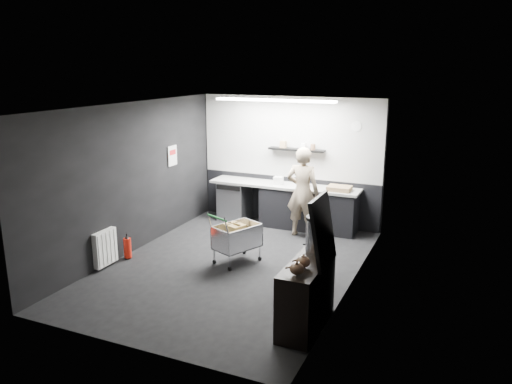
% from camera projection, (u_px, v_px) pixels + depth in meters
% --- Properties ---
extents(floor, '(5.50, 5.50, 0.00)m').
position_uv_depth(floor, '(233.00, 266.00, 8.48)').
color(floor, black).
rests_on(floor, ground).
extents(ceiling, '(5.50, 5.50, 0.00)m').
position_uv_depth(ceiling, '(231.00, 106.00, 7.81)').
color(ceiling, silver).
rests_on(ceiling, wall_back).
extents(wall_back, '(5.50, 0.00, 5.50)m').
position_uv_depth(wall_back, '(289.00, 161.00, 10.59)').
color(wall_back, black).
rests_on(wall_back, floor).
extents(wall_front, '(5.50, 0.00, 5.50)m').
position_uv_depth(wall_front, '(125.00, 243.00, 5.71)').
color(wall_front, black).
rests_on(wall_front, floor).
extents(wall_left, '(0.00, 5.50, 5.50)m').
position_uv_depth(wall_left, '(132.00, 178.00, 8.93)').
color(wall_left, black).
rests_on(wall_left, floor).
extents(wall_right, '(0.00, 5.50, 5.50)m').
position_uv_depth(wall_right, '(353.00, 203.00, 7.37)').
color(wall_right, black).
rests_on(wall_right, floor).
extents(kitchen_wall_panel, '(3.95, 0.02, 1.70)m').
position_uv_depth(kitchen_wall_panel, '(290.00, 137.00, 10.44)').
color(kitchen_wall_panel, '#B8B8B3').
rests_on(kitchen_wall_panel, wall_back).
extents(dado_panel, '(3.95, 0.02, 1.00)m').
position_uv_depth(dado_panel, '(289.00, 199.00, 10.78)').
color(dado_panel, black).
rests_on(dado_panel, wall_back).
extents(floating_shelf, '(1.20, 0.22, 0.04)m').
position_uv_depth(floating_shelf, '(297.00, 150.00, 10.33)').
color(floating_shelf, black).
rests_on(floating_shelf, wall_back).
extents(wall_clock, '(0.20, 0.03, 0.20)m').
position_uv_depth(wall_clock, '(356.00, 126.00, 9.82)').
color(wall_clock, white).
rests_on(wall_clock, wall_back).
extents(poster, '(0.02, 0.30, 0.40)m').
position_uv_depth(poster, '(172.00, 156.00, 10.02)').
color(poster, silver).
rests_on(poster, wall_left).
extents(poster_red_band, '(0.02, 0.22, 0.10)m').
position_uv_depth(poster_red_band, '(172.00, 152.00, 10.00)').
color(poster_red_band, red).
rests_on(poster_red_band, poster).
extents(radiator, '(0.10, 0.50, 0.60)m').
position_uv_depth(radiator, '(105.00, 248.00, 8.35)').
color(radiator, white).
rests_on(radiator, wall_left).
extents(ceiling_strip, '(2.40, 0.20, 0.04)m').
position_uv_depth(ceiling_strip, '(274.00, 100.00, 9.46)').
color(ceiling_strip, white).
rests_on(ceiling_strip, ceiling).
extents(prep_counter, '(3.20, 0.61, 0.90)m').
position_uv_depth(prep_counter, '(289.00, 206.00, 10.46)').
color(prep_counter, black).
rests_on(prep_counter, floor).
extents(person, '(0.66, 0.44, 1.80)m').
position_uv_depth(person, '(303.00, 192.00, 9.79)').
color(person, beige).
rests_on(person, floor).
extents(shopping_cart, '(0.80, 1.03, 0.92)m').
position_uv_depth(shopping_cart, '(237.00, 238.00, 8.56)').
color(shopping_cart, silver).
rests_on(shopping_cart, floor).
extents(sideboard, '(0.50, 1.18, 1.76)m').
position_uv_depth(sideboard, '(308.00, 286.00, 6.43)').
color(sideboard, black).
rests_on(sideboard, floor).
extents(fire_extinguisher, '(0.13, 0.13, 0.44)m').
position_uv_depth(fire_extinguisher, '(128.00, 247.00, 8.77)').
color(fire_extinguisher, red).
rests_on(fire_extinguisher, floor).
extents(cardboard_box, '(0.46, 0.35, 0.09)m').
position_uv_depth(cardboard_box, '(339.00, 188.00, 9.88)').
color(cardboard_box, '#9C7B53').
rests_on(cardboard_box, prep_counter).
extents(pink_tub, '(0.20, 0.20, 0.20)m').
position_uv_depth(pink_tub, '(302.00, 181.00, 10.22)').
color(pink_tub, white).
rests_on(pink_tub, prep_counter).
extents(white_container, '(0.19, 0.15, 0.16)m').
position_uv_depth(white_container, '(278.00, 181.00, 10.38)').
color(white_container, white).
rests_on(white_container, prep_counter).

